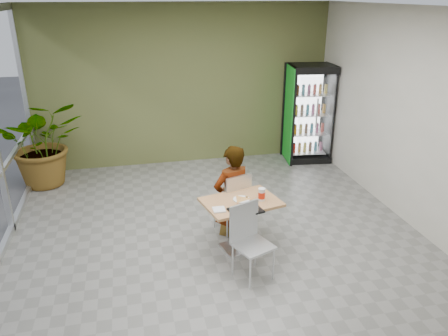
{
  "coord_description": "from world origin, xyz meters",
  "views": [
    {
      "loc": [
        -1.14,
        -5.2,
        3.37
      ],
      "look_at": [
        0.15,
        0.51,
        1.0
      ],
      "focal_mm": 35.0,
      "sensor_mm": 36.0,
      "label": 1
    }
  ],
  "objects_px": {
    "beverage_fridge": "(309,114)",
    "dining_table": "(241,215)",
    "seated_woman": "(232,199)",
    "potted_plant": "(43,143)",
    "soda_cup": "(262,195)",
    "cafeteria_tray": "(246,210)",
    "chair_far": "(235,199)",
    "chair_near": "(249,235)"
  },
  "relations": [
    {
      "from": "seated_woman",
      "to": "chair_far",
      "type": "bearing_deg",
      "value": 107.15
    },
    {
      "from": "beverage_fridge",
      "to": "potted_plant",
      "type": "xyz_separation_m",
      "value": [
        -5.24,
        -0.16,
        -0.2
      ]
    },
    {
      "from": "cafeteria_tray",
      "to": "potted_plant",
      "type": "bearing_deg",
      "value": 131.72
    },
    {
      "from": "dining_table",
      "to": "soda_cup",
      "type": "relative_size",
      "value": 6.54
    },
    {
      "from": "dining_table",
      "to": "beverage_fridge",
      "type": "height_order",
      "value": "beverage_fridge"
    },
    {
      "from": "chair_far",
      "to": "cafeteria_tray",
      "type": "xyz_separation_m",
      "value": [
        -0.05,
        -0.76,
        0.2
      ]
    },
    {
      "from": "beverage_fridge",
      "to": "potted_plant",
      "type": "distance_m",
      "value": 5.24
    },
    {
      "from": "dining_table",
      "to": "chair_far",
      "type": "height_order",
      "value": "chair_far"
    },
    {
      "from": "cafeteria_tray",
      "to": "soda_cup",
      "type": "bearing_deg",
      "value": 41.74
    },
    {
      "from": "dining_table",
      "to": "potted_plant",
      "type": "bearing_deg",
      "value": 134.65
    },
    {
      "from": "seated_woman",
      "to": "potted_plant",
      "type": "xyz_separation_m",
      "value": [
        -2.94,
        2.48,
        0.27
      ]
    },
    {
      "from": "dining_table",
      "to": "seated_woman",
      "type": "height_order",
      "value": "seated_woman"
    },
    {
      "from": "seated_woman",
      "to": "soda_cup",
      "type": "relative_size",
      "value": 9.66
    },
    {
      "from": "chair_far",
      "to": "cafeteria_tray",
      "type": "height_order",
      "value": "chair_far"
    },
    {
      "from": "dining_table",
      "to": "seated_woman",
      "type": "bearing_deg",
      "value": 90.43
    },
    {
      "from": "chair_near",
      "to": "beverage_fridge",
      "type": "relative_size",
      "value": 0.48
    },
    {
      "from": "seated_woman",
      "to": "cafeteria_tray",
      "type": "height_order",
      "value": "seated_woman"
    },
    {
      "from": "chair_near",
      "to": "cafeteria_tray",
      "type": "height_order",
      "value": "chair_near"
    },
    {
      "from": "beverage_fridge",
      "to": "potted_plant",
      "type": "height_order",
      "value": "beverage_fridge"
    },
    {
      "from": "chair_near",
      "to": "beverage_fridge",
      "type": "distance_m",
      "value": 4.41
    },
    {
      "from": "soda_cup",
      "to": "cafeteria_tray",
      "type": "bearing_deg",
      "value": -138.26
    },
    {
      "from": "beverage_fridge",
      "to": "dining_table",
      "type": "bearing_deg",
      "value": -118.92
    },
    {
      "from": "dining_table",
      "to": "beverage_fridge",
      "type": "xyz_separation_m",
      "value": [
        2.29,
        3.14,
        0.47
      ]
    },
    {
      "from": "seated_woman",
      "to": "beverage_fridge",
      "type": "height_order",
      "value": "beverage_fridge"
    },
    {
      "from": "dining_table",
      "to": "soda_cup",
      "type": "bearing_deg",
      "value": -7.94
    },
    {
      "from": "cafeteria_tray",
      "to": "potted_plant",
      "type": "xyz_separation_m",
      "value": [
        -2.93,
        3.28,
        0.04
      ]
    },
    {
      "from": "seated_woman",
      "to": "potted_plant",
      "type": "relative_size",
      "value": 1.03
    },
    {
      "from": "chair_near",
      "to": "seated_woman",
      "type": "height_order",
      "value": "seated_woman"
    },
    {
      "from": "chair_far",
      "to": "chair_near",
      "type": "xyz_separation_m",
      "value": [
        -0.08,
        -1.03,
        0.0
      ]
    },
    {
      "from": "dining_table",
      "to": "soda_cup",
      "type": "height_order",
      "value": "soda_cup"
    },
    {
      "from": "cafeteria_tray",
      "to": "seated_woman",
      "type": "bearing_deg",
      "value": 89.0
    },
    {
      "from": "cafeteria_tray",
      "to": "beverage_fridge",
      "type": "xyz_separation_m",
      "value": [
        2.31,
        3.44,
        0.24
      ]
    },
    {
      "from": "chair_far",
      "to": "soda_cup",
      "type": "height_order",
      "value": "chair_far"
    },
    {
      "from": "chair_near",
      "to": "cafeteria_tray",
      "type": "bearing_deg",
      "value": 61.38
    },
    {
      "from": "dining_table",
      "to": "chair_far",
      "type": "distance_m",
      "value": 0.46
    },
    {
      "from": "soda_cup",
      "to": "beverage_fridge",
      "type": "bearing_deg",
      "value": 57.62
    },
    {
      "from": "chair_far",
      "to": "potted_plant",
      "type": "relative_size",
      "value": 0.6
    },
    {
      "from": "dining_table",
      "to": "potted_plant",
      "type": "xyz_separation_m",
      "value": [
        -2.95,
        2.98,
        0.27
      ]
    },
    {
      "from": "chair_near",
      "to": "potted_plant",
      "type": "xyz_separation_m",
      "value": [
        -2.89,
        3.56,
        0.24
      ]
    },
    {
      "from": "dining_table",
      "to": "cafeteria_tray",
      "type": "height_order",
      "value": "cafeteria_tray"
    },
    {
      "from": "soda_cup",
      "to": "chair_far",
      "type": "bearing_deg",
      "value": 116.45
    },
    {
      "from": "chair_far",
      "to": "potted_plant",
      "type": "xyz_separation_m",
      "value": [
        -2.98,
        2.52,
        0.24
      ]
    }
  ]
}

